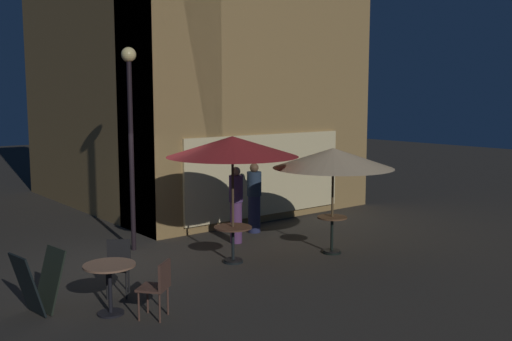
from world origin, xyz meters
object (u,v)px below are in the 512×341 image
object	(u,v)px
menu_sandwich_board	(39,282)
cafe_table_0	(332,229)
cafe_chair_1	(118,262)
patron_standing_0	(254,198)
patio_umbrella_1	(232,147)
cafe_table_2	(110,277)
cafe_chair_0	(158,284)
patio_umbrella_0	(333,158)
street_lamp_near_corner	(130,115)
patron_standing_1	(236,204)
cafe_table_1	(233,236)

from	to	relation	value
menu_sandwich_board	cafe_table_0	distance (m)	5.95
cafe_chair_1	patron_standing_0	world-z (taller)	patron_standing_0
patio_umbrella_1	cafe_chair_1	size ratio (longest dim) A/B	2.82
cafe_table_2	patio_umbrella_1	distance (m)	3.69
cafe_chair_0	patron_standing_0	world-z (taller)	patron_standing_0
patio_umbrella_0	patron_standing_0	bearing A→B (deg)	92.42
street_lamp_near_corner	patron_standing_1	distance (m)	3.02
cafe_chair_0	cafe_chair_1	world-z (taller)	cafe_chair_1
cafe_table_0	cafe_table_1	distance (m)	2.16
patio_umbrella_0	patron_standing_0	world-z (taller)	patio_umbrella_0
street_lamp_near_corner	patron_standing_0	distance (m)	3.67
menu_sandwich_board	cafe_table_1	xyz separation A→B (m)	(3.91, 0.37, 0.04)
patio_umbrella_1	patron_standing_0	distance (m)	2.97
patio_umbrella_0	patron_standing_1	xyz separation A→B (m)	(-1.05, 1.94, -1.12)
cafe_table_1	cafe_table_0	bearing A→B (deg)	-20.05
cafe_table_1	patio_umbrella_0	bearing A→B (deg)	-20.05
patron_standing_1	cafe_table_1	bearing A→B (deg)	20.96
cafe_chair_1	patron_standing_1	xyz separation A→B (m)	(3.57, 1.53, 0.32)
cafe_chair_1	cafe_table_2	bearing A→B (deg)	0.00
cafe_chair_0	patron_standing_0	size ratio (longest dim) A/B	0.51
cafe_table_1	patio_umbrella_1	size ratio (longest dim) A/B	0.29
patio_umbrella_0	cafe_table_0	bearing A→B (deg)	-161.57
street_lamp_near_corner	patio_umbrella_0	distance (m)	4.31
cafe_table_0	patio_umbrella_1	xyz separation A→B (m)	(-2.03, 0.74, 1.78)
street_lamp_near_corner	cafe_table_0	xyz separation A→B (m)	(3.13, -2.82, -2.37)
patron_standing_0	street_lamp_near_corner	bearing A→B (deg)	-43.89
street_lamp_near_corner	menu_sandwich_board	distance (m)	4.43
cafe_table_0	cafe_table_1	size ratio (longest dim) A/B	1.04
street_lamp_near_corner	cafe_table_1	world-z (taller)	street_lamp_near_corner
cafe_table_2	cafe_table_1	bearing A→B (deg)	19.07
patio_umbrella_1	patron_standing_1	world-z (taller)	patio_umbrella_1
cafe_table_0	menu_sandwich_board	bearing A→B (deg)	176.46
cafe_table_0	patron_standing_0	distance (m)	2.51
menu_sandwich_board	patio_umbrella_1	bearing A→B (deg)	-2.94
street_lamp_near_corner	cafe_table_0	world-z (taller)	street_lamp_near_corner
cafe_chair_1	cafe_table_0	bearing A→B (deg)	118.54
cafe_table_0	cafe_chair_1	distance (m)	4.64
cafe_table_2	cafe_chair_0	xyz separation A→B (m)	(0.49, -0.60, -0.05)
menu_sandwich_board	cafe_chair_0	distance (m)	1.85
patio_umbrella_1	cafe_chair_1	xyz separation A→B (m)	(-2.60, -0.33, -1.75)
cafe_table_1	patio_umbrella_1	bearing A→B (deg)	-90.00
street_lamp_near_corner	patron_standing_0	world-z (taller)	street_lamp_near_corner
patio_umbrella_0	cafe_chair_1	distance (m)	4.86
cafe_table_2	patio_umbrella_1	xyz separation A→B (m)	(3.08, 1.07, 1.72)
street_lamp_near_corner	cafe_chair_1	xyz separation A→B (m)	(-1.49, -2.42, -2.33)
cafe_chair_1	patron_standing_0	xyz separation A→B (m)	(4.52, 2.08, 0.29)
patron_standing_1	cafe_chair_0	bearing A→B (deg)	8.81
menu_sandwich_board	patio_umbrella_1	size ratio (longest dim) A/B	0.37
menu_sandwich_board	cafe_chair_0	bearing A→B (deg)	-53.09
cafe_table_1	menu_sandwich_board	bearing A→B (deg)	-174.55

